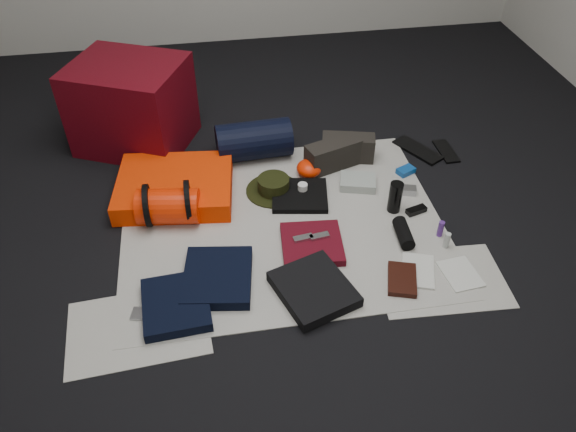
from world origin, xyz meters
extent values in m
cube|color=black|center=(0.00, 0.00, -0.01)|extent=(4.50, 4.50, 0.02)
cube|color=beige|center=(0.00, 0.00, 0.00)|extent=(1.60, 1.30, 0.01)
cube|color=beige|center=(-0.70, -0.55, 0.00)|extent=(0.61, 0.44, 0.00)
cube|color=beige|center=(0.65, -0.50, 0.00)|extent=(0.60, 0.43, 0.00)
cube|color=#54060F|center=(-0.74, 0.88, 0.25)|extent=(0.76, 0.71, 0.50)
cube|color=#FA3202|center=(-0.53, 0.32, 0.06)|extent=(0.65, 0.55, 0.11)
cylinder|color=red|center=(-0.56, 0.12, 0.10)|extent=(0.33, 0.22, 0.18)
cylinder|color=black|center=(-0.66, 0.12, 0.11)|extent=(0.02, 0.22, 0.22)
cylinder|color=black|center=(-0.46, 0.12, 0.11)|extent=(0.03, 0.22, 0.22)
cylinder|color=black|center=(-0.07, 0.60, 0.12)|extent=(0.44, 0.24, 0.22)
cylinder|color=black|center=(-0.01, 0.26, 0.01)|extent=(0.37, 0.37, 0.01)
cylinder|color=black|center=(-0.01, 0.26, 0.05)|extent=(0.17, 0.17, 0.07)
cube|color=black|center=(0.36, 0.43, 0.08)|extent=(0.34, 0.21, 0.16)
cube|color=black|center=(0.46, 0.49, 0.08)|extent=(0.32, 0.18, 0.15)
cube|color=black|center=(0.89, 0.50, 0.01)|extent=(0.25, 0.32, 0.02)
cube|color=black|center=(1.06, 0.47, 0.01)|extent=(0.09, 0.23, 0.01)
cube|color=black|center=(-0.54, -0.47, 0.03)|extent=(0.30, 0.34, 0.05)
cube|color=black|center=(-0.35, -0.35, 0.03)|extent=(0.35, 0.39, 0.05)
cube|color=black|center=(0.06, -0.49, 0.03)|extent=(0.39, 0.42, 0.05)
cube|color=black|center=(0.12, 0.18, 0.02)|extent=(0.33, 0.31, 0.03)
cube|color=#500813|center=(0.11, -0.20, 0.03)|extent=(0.31, 0.31, 0.04)
ellipsoid|color=red|center=(0.21, 0.37, 0.05)|extent=(0.18, 0.18, 0.09)
cube|color=#929A92|center=(0.45, 0.23, 0.03)|extent=(0.22, 0.19, 0.05)
cylinder|color=black|center=(0.58, 0.00, 0.09)|extent=(0.07, 0.07, 0.17)
cylinder|color=black|center=(0.56, -0.21, 0.04)|extent=(0.08, 0.18, 0.07)
cube|color=#AAAAAE|center=(0.70, 0.13, 0.02)|extent=(0.11, 0.08, 0.04)
cube|color=navy|center=(0.75, 0.30, 0.02)|extent=(0.12, 0.10, 0.03)
cylinder|color=#4D267B|center=(0.75, -0.22, 0.05)|extent=(0.03, 0.03, 0.09)
cylinder|color=#A9AEAA|center=(0.75, -0.30, 0.05)|extent=(0.03, 0.03, 0.08)
cube|color=black|center=(0.47, -0.48, 0.02)|extent=(0.18, 0.22, 0.03)
cube|color=beige|center=(0.56, -0.44, 0.01)|extent=(0.21, 0.25, 0.01)
cube|color=beige|center=(0.75, -0.49, 0.01)|extent=(0.17, 0.21, 0.01)
cube|color=black|center=(0.69, -0.04, 0.02)|extent=(0.12, 0.07, 0.03)
cube|color=#AAAAAE|center=(-0.70, -0.48, 0.01)|extent=(0.08, 0.08, 0.01)
cylinder|color=silver|center=(0.14, 0.21, 0.05)|extent=(0.05, 0.05, 0.03)
cube|color=#AAAAAE|center=(0.07, -0.18, 0.05)|extent=(0.10, 0.05, 0.01)
cube|color=#AAAAAE|center=(0.15, -0.18, 0.05)|extent=(0.10, 0.05, 0.01)
camera|label=1|loc=(-0.32, -2.09, 1.90)|focal=35.00mm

